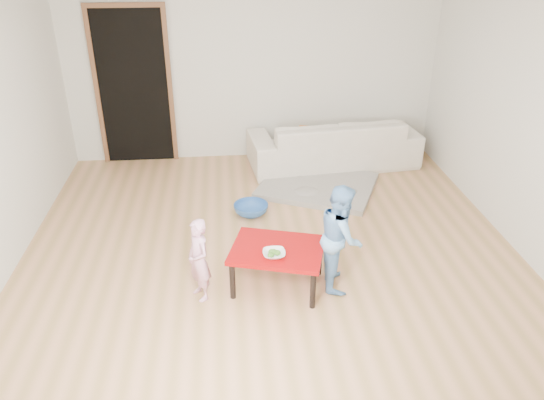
{
  "coord_description": "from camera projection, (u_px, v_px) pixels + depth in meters",
  "views": [
    {
      "loc": [
        -0.41,
        -4.62,
        2.95
      ],
      "look_at": [
        0.0,
        -0.2,
        0.65
      ],
      "focal_mm": 35.0,
      "sensor_mm": 36.0,
      "label": 1
    }
  ],
  "objects": [
    {
      "name": "blanket",
      "position": [
        318.0,
        185.0,
        6.69
      ],
      "size": [
        1.7,
        1.59,
        0.07
      ],
      "primitive_type": null,
      "rotation": [
        0.0,
        0.0,
        -0.43
      ],
      "color": "#9D958A",
      "rests_on": "floor"
    },
    {
      "name": "floor",
      "position": [
        270.0,
        247.0,
        5.48
      ],
      "size": [
        5.0,
        5.0,
        0.01
      ],
      "primitive_type": "cube",
      "color": "#A77E47",
      "rests_on": "ground"
    },
    {
      "name": "doorway",
      "position": [
        134.0,
        88.0,
        7.06
      ],
      "size": [
        1.02,
        0.08,
        2.11
      ],
      "primitive_type": null,
      "color": "brown",
      "rests_on": "back_wall"
    },
    {
      "name": "child_pink",
      "position": [
        199.0,
        260.0,
        4.57
      ],
      "size": [
        0.3,
        0.34,
        0.77
      ],
      "primitive_type": "imported",
      "rotation": [
        0.0,
        0.0,
        -1.08
      ],
      "color": "pink",
      "rests_on": "floor"
    },
    {
      "name": "basin",
      "position": [
        251.0,
        209.0,
        6.07
      ],
      "size": [
        0.4,
        0.4,
        0.12
      ],
      "primitive_type": "imported",
      "color": "#2A599F",
      "rests_on": "floor"
    },
    {
      "name": "back_wall",
      "position": [
        253.0,
        65.0,
        7.09
      ],
      "size": [
        5.0,
        0.02,
        2.6
      ],
      "primitive_type": "cube",
      "color": "silver",
      "rests_on": "floor"
    },
    {
      "name": "red_table",
      "position": [
        277.0,
        267.0,
        4.8
      ],
      "size": [
        0.95,
        0.81,
        0.4
      ],
      "primitive_type": null,
      "rotation": [
        0.0,
        0.0,
        -0.28
      ],
      "color": "#900708",
      "rests_on": "floor"
    },
    {
      "name": "sofa",
      "position": [
        333.0,
        142.0,
        7.22
      ],
      "size": [
        2.35,
        1.12,
        0.66
      ],
      "primitive_type": "imported",
      "rotation": [
        0.0,
        0.0,
        3.25
      ],
      "color": "silver",
      "rests_on": "floor"
    },
    {
      "name": "right_wall",
      "position": [
        529.0,
        119.0,
        5.08
      ],
      "size": [
        0.02,
        5.0,
        2.6
      ],
      "primitive_type": "cube",
      "color": "silver",
      "rests_on": "floor"
    },
    {
      "name": "child_blue",
      "position": [
        341.0,
        237.0,
        4.71
      ],
      "size": [
        0.43,
        0.53,
        1.0
      ],
      "primitive_type": "imported",
      "rotation": [
        0.0,
        0.0,
        1.45
      ],
      "color": "#64AAE9",
      "rests_on": "floor"
    },
    {
      "name": "bowl",
      "position": [
        274.0,
        254.0,
        4.58
      ],
      "size": [
        0.2,
        0.2,
        0.05
      ],
      "primitive_type": "imported",
      "color": "white",
      "rests_on": "red_table"
    },
    {
      "name": "cushion",
      "position": [
        314.0,
        135.0,
        6.99
      ],
      "size": [
        0.52,
        0.49,
        0.12
      ],
      "primitive_type": "cube",
      "rotation": [
        0.0,
        0.0,
        -0.26
      ],
      "color": "orange",
      "rests_on": "sofa"
    },
    {
      "name": "broccoli",
      "position": [
        274.0,
        254.0,
        4.58
      ],
      "size": [
        0.12,
        0.12,
        0.06
      ],
      "primitive_type": null,
      "color": "#2D5919",
      "rests_on": "red_table"
    }
  ]
}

